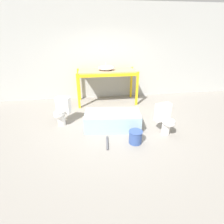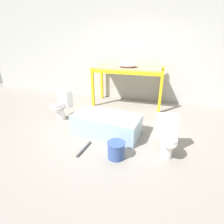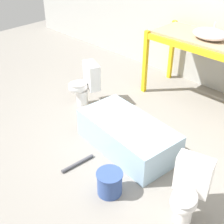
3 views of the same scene
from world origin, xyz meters
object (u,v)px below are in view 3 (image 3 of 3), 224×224
sink_basin (210,34)px  toilet_far (189,190)px  toilet_near (85,83)px  bucket_white (110,182)px  bathtub_main (127,133)px

sink_basin → toilet_far: size_ratio=0.75×
toilet_near → toilet_far: (2.53, -0.83, 0.00)m
toilet_near → bucket_white: toilet_near is taller
sink_basin → toilet_far: sink_basin is taller
bathtub_main → toilet_near: (-1.30, 0.40, 0.15)m
toilet_near → toilet_far: same height
bucket_white → sink_basin: bearing=98.1°
bathtub_main → toilet_far: 1.31m
bathtub_main → bucket_white: bearing=-54.8°
sink_basin → bathtub_main: 2.03m
bathtub_main → toilet_far: toilet_far is taller
sink_basin → toilet_near: bearing=-134.2°
bathtub_main → bucket_white: (0.41, -0.76, -0.09)m
toilet_near → toilet_far: 2.66m
bathtub_main → toilet_far: size_ratio=2.03×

